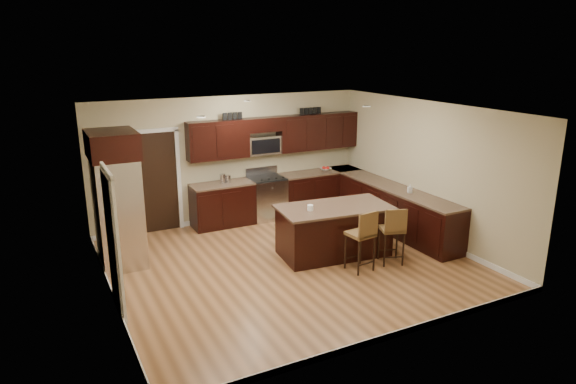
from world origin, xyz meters
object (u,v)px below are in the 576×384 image
stool_mid (363,234)px  refrigerator (117,198)px  range (267,198)px  stool_right (393,229)px  island (334,232)px

stool_mid → refrigerator: bearing=141.5°
range → stool_mid: bearing=-85.3°
stool_right → refrigerator: bearing=171.7°
stool_mid → island: bearing=85.8°
range → island: bearing=-84.7°
range → refrigerator: 3.55m
stool_mid → refrigerator: refrigerator is taller
island → stool_right: stool_right is taller
range → stool_right: range is taller
range → refrigerator: size_ratio=0.47×
island → stool_right: bearing=-44.9°
island → stool_right: (0.68, -0.84, 0.22)m
island → stool_mid: 0.88m
stool_mid → stool_right: (0.64, 0.01, -0.02)m
island → stool_mid: size_ratio=1.98×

